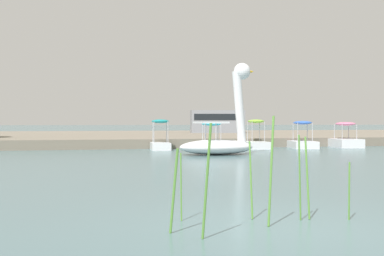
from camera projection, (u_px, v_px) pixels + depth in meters
ground_plane at (279, 226)px, 7.40m from camera, size 494.06×494.06×0.00m
shore_bank_far at (98, 137)px, 41.60m from camera, size 130.36×27.80×0.52m
swan_boat at (221, 135)px, 23.58m from camera, size 3.53×2.00×4.12m
pedal_boat_teal at (160, 141)px, 27.57m from camera, size 1.14×1.89×1.59m
pedal_boat_cyan at (212, 141)px, 27.89m from camera, size 1.40×2.27×1.45m
pedal_boat_lime at (256, 141)px, 28.85m from camera, size 1.27×2.08×1.59m
pedal_boat_blue at (303, 140)px, 29.37m from camera, size 1.70×2.48×1.52m
pedal_boat_pink at (345, 140)px, 30.29m from camera, size 1.63×2.41×1.45m
parked_van at (217, 121)px, 45.74m from camera, size 4.80×2.44×1.94m
reed_clump_foreground at (252, 181)px, 7.37m from camera, size 2.80×1.42×1.54m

